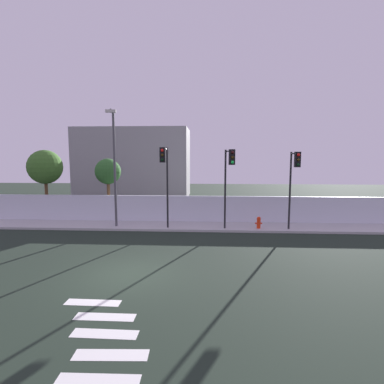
{
  "coord_description": "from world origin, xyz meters",
  "views": [
    {
      "loc": [
        3.26,
        -11.64,
        4.74
      ],
      "look_at": [
        2.25,
        6.5,
        2.58
      ],
      "focal_mm": 28.64,
      "sensor_mm": 36.0,
      "label": 1
    }
  ],
  "objects_px": {
    "street_lamp_curbside": "(114,161)",
    "fire_hydrant": "(259,222)",
    "traffic_light_center": "(229,172)",
    "roadside_tree_leftmost": "(45,167)",
    "roadside_tree_midleft": "(108,172)",
    "traffic_light_left": "(165,171)",
    "traffic_light_right": "(294,174)"
  },
  "relations": [
    {
      "from": "roadside_tree_midleft",
      "to": "traffic_light_left",
      "type": "bearing_deg",
      "value": -37.16
    },
    {
      "from": "traffic_light_right",
      "to": "street_lamp_curbside",
      "type": "bearing_deg",
      "value": 177.14
    },
    {
      "from": "roadside_tree_midleft",
      "to": "traffic_light_center",
      "type": "bearing_deg",
      "value": -23.47
    },
    {
      "from": "fire_hydrant",
      "to": "traffic_light_left",
      "type": "bearing_deg",
      "value": -174.1
    },
    {
      "from": "traffic_light_right",
      "to": "street_lamp_curbside",
      "type": "height_order",
      "value": "street_lamp_curbside"
    },
    {
      "from": "traffic_light_center",
      "to": "fire_hydrant",
      "type": "xyz_separation_m",
      "value": [
        1.99,
        0.74,
        -3.21
      ]
    },
    {
      "from": "roadside_tree_leftmost",
      "to": "traffic_light_left",
      "type": "bearing_deg",
      "value": -20.79
    },
    {
      "from": "fire_hydrant",
      "to": "roadside_tree_leftmost",
      "type": "height_order",
      "value": "roadside_tree_leftmost"
    },
    {
      "from": "traffic_light_center",
      "to": "roadside_tree_midleft",
      "type": "xyz_separation_m",
      "value": [
        -8.66,
        3.76,
        -0.23
      ]
    },
    {
      "from": "fire_hydrant",
      "to": "roadside_tree_leftmost",
      "type": "relative_size",
      "value": 0.15
    },
    {
      "from": "traffic_light_left",
      "to": "traffic_light_center",
      "type": "relative_size",
      "value": 1.03
    },
    {
      "from": "fire_hydrant",
      "to": "roadside_tree_midleft",
      "type": "height_order",
      "value": "roadside_tree_midleft"
    },
    {
      "from": "traffic_light_left",
      "to": "traffic_light_right",
      "type": "height_order",
      "value": "traffic_light_left"
    },
    {
      "from": "traffic_light_left",
      "to": "fire_hydrant",
      "type": "relative_size",
      "value": 6.76
    },
    {
      "from": "traffic_light_right",
      "to": "roadside_tree_leftmost",
      "type": "relative_size",
      "value": 0.93
    },
    {
      "from": "traffic_light_left",
      "to": "roadside_tree_leftmost",
      "type": "bearing_deg",
      "value": 159.21
    },
    {
      "from": "traffic_light_center",
      "to": "traffic_light_right",
      "type": "bearing_deg",
      "value": 2.07
    },
    {
      "from": "street_lamp_curbside",
      "to": "roadside_tree_midleft",
      "type": "distance_m",
      "value": 3.51
    },
    {
      "from": "fire_hydrant",
      "to": "traffic_light_center",
      "type": "bearing_deg",
      "value": -159.59
    },
    {
      "from": "roadside_tree_leftmost",
      "to": "roadside_tree_midleft",
      "type": "bearing_deg",
      "value": 0.0
    },
    {
      "from": "traffic_light_center",
      "to": "traffic_light_right",
      "type": "relative_size",
      "value": 1.03
    },
    {
      "from": "traffic_light_left",
      "to": "fire_hydrant",
      "type": "height_order",
      "value": "traffic_light_left"
    },
    {
      "from": "traffic_light_center",
      "to": "fire_hydrant",
      "type": "bearing_deg",
      "value": 20.41
    },
    {
      "from": "traffic_light_left",
      "to": "roadside_tree_leftmost",
      "type": "relative_size",
      "value": 0.98
    },
    {
      "from": "traffic_light_center",
      "to": "roadside_tree_leftmost",
      "type": "relative_size",
      "value": 0.96
    },
    {
      "from": "fire_hydrant",
      "to": "roadside_tree_midleft",
      "type": "bearing_deg",
      "value": 164.16
    },
    {
      "from": "traffic_light_left",
      "to": "roadside_tree_midleft",
      "type": "height_order",
      "value": "traffic_light_left"
    },
    {
      "from": "traffic_light_center",
      "to": "roadside_tree_leftmost",
      "type": "distance_m",
      "value": 13.95
    },
    {
      "from": "traffic_light_center",
      "to": "roadside_tree_midleft",
      "type": "height_order",
      "value": "traffic_light_center"
    },
    {
      "from": "street_lamp_curbside",
      "to": "fire_hydrant",
      "type": "relative_size",
      "value": 9.75
    },
    {
      "from": "fire_hydrant",
      "to": "roadside_tree_leftmost",
      "type": "xyz_separation_m",
      "value": [
        -15.42,
        3.02,
        3.33
      ]
    },
    {
      "from": "traffic_light_right",
      "to": "roadside_tree_leftmost",
      "type": "distance_m",
      "value": 17.72
    }
  ]
}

